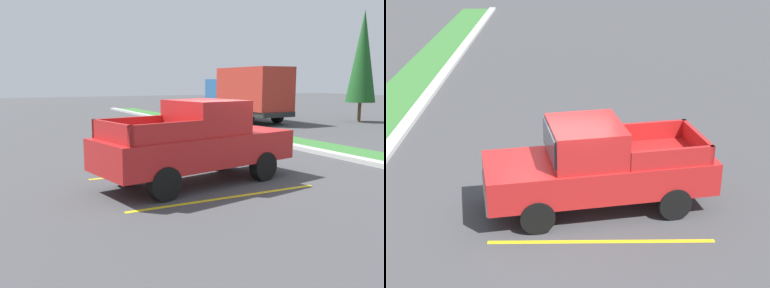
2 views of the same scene
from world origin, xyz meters
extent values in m
plane|color=#424244|center=(0.00, 0.00, 0.00)|extent=(120.00, 120.00, 0.00)
cube|color=yellow|center=(-1.45, -0.90, 0.00)|extent=(0.12, 4.80, 0.01)
cube|color=yellow|center=(1.65, -0.90, 0.00)|extent=(0.12, 4.80, 0.01)
cube|color=#B2B2AD|center=(0.00, 5.00, 0.07)|extent=(56.00, 0.40, 0.15)
cube|color=#387533|center=(0.00, 6.10, 0.03)|extent=(56.00, 1.80, 0.06)
cylinder|color=black|center=(-1.02, 0.46, 0.38)|extent=(0.42, 0.80, 0.76)
cylinder|color=black|center=(0.65, 0.78, 0.38)|extent=(0.42, 0.80, 0.76)
cylinder|color=black|center=(-0.44, -2.58, 0.38)|extent=(0.42, 0.80, 0.76)
cylinder|color=black|center=(1.23, -2.27, 0.38)|extent=(0.42, 0.80, 0.76)
cube|color=red|center=(0.10, -0.90, 0.88)|extent=(2.83, 5.46, 0.76)
cube|color=red|center=(0.05, -0.61, 1.68)|extent=(2.03, 1.90, 0.84)
cube|color=#2D3842|center=(-0.11, 0.20, 1.73)|extent=(1.60, 0.36, 0.63)
cube|color=red|center=(-0.46, -2.49, 1.48)|extent=(0.45, 1.89, 0.44)
cube|color=red|center=(1.21, -2.17, 1.48)|extent=(0.45, 1.89, 0.44)
cube|color=red|center=(0.54, -3.21, 1.48)|extent=(1.79, 0.43, 0.44)
cube|color=silver|center=(-0.37, 1.60, 0.64)|extent=(1.80, 0.49, 0.28)
cylinder|color=black|center=(-15.59, 8.35, 0.50)|extent=(1.00, 0.31, 1.00)
cylinder|color=black|center=(-15.61, 10.55, 0.50)|extent=(1.00, 0.31, 1.00)
cylinder|color=black|center=(-11.19, 8.38, 0.50)|extent=(1.00, 0.31, 1.00)
cylinder|color=black|center=(-11.21, 10.58, 0.50)|extent=(1.00, 0.31, 1.00)
cube|color=#262626|center=(-13.00, 9.47, 0.65)|extent=(6.82, 2.36, 0.30)
cube|color=#285693|center=(-15.55, 9.45, 1.75)|extent=(1.62, 2.31, 1.90)
cube|color=#2D3842|center=(-16.37, 9.44, 2.00)|extent=(0.08, 2.10, 0.90)
cube|color=#B22D23|center=(-12.20, 9.48, 2.10)|extent=(5.02, 2.44, 2.60)
cylinder|color=brown|center=(-9.44, 15.71, 0.62)|extent=(0.20, 0.20, 1.25)
cone|color=#1E5623|center=(-9.44, 15.71, 4.09)|extent=(1.80, 1.80, 5.68)
camera|label=1|loc=(9.29, -5.67, 2.58)|focal=38.83mm
camera|label=2|loc=(-11.97, -0.27, 6.58)|focal=54.35mm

